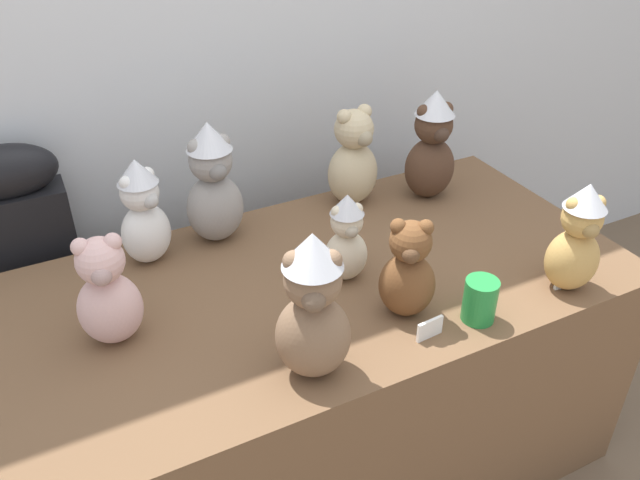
{
  "coord_description": "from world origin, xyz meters",
  "views": [
    {
      "loc": [
        -0.63,
        -0.98,
        1.73
      ],
      "look_at": [
        0.0,
        0.25,
        0.83
      ],
      "focal_mm": 36.78,
      "sensor_mm": 36.0,
      "label": 1
    }
  ],
  "objects_px": {
    "teddy_bear_sand": "(353,160)",
    "teddy_bear_ash": "(213,184)",
    "teddy_bear_blush": "(107,294)",
    "instrument_case": "(40,299)",
    "teddy_bear_chestnut": "(408,271)",
    "display_table": "(320,378)",
    "teddy_bear_snow": "(143,213)",
    "teddy_bear_cream": "(346,239)",
    "party_cup_green": "(480,300)",
    "teddy_bear_mocha": "(313,309)",
    "teddy_bear_honey": "(577,239)",
    "teddy_bear_cocoa": "(432,147)"
  },
  "relations": [
    {
      "from": "display_table",
      "to": "teddy_bear_honey",
      "type": "height_order",
      "value": "teddy_bear_honey"
    },
    {
      "from": "teddy_bear_snow",
      "to": "teddy_bear_cream",
      "type": "distance_m",
      "value": 0.53
    },
    {
      "from": "teddy_bear_blush",
      "to": "teddy_bear_sand",
      "type": "bearing_deg",
      "value": 30.7
    },
    {
      "from": "teddy_bear_sand",
      "to": "teddy_bear_mocha",
      "type": "distance_m",
      "value": 0.75
    },
    {
      "from": "teddy_bear_ash",
      "to": "teddy_bear_mocha",
      "type": "bearing_deg",
      "value": -91.36
    },
    {
      "from": "teddy_bear_ash",
      "to": "teddy_bear_chestnut",
      "type": "distance_m",
      "value": 0.6
    },
    {
      "from": "teddy_bear_sand",
      "to": "party_cup_green",
      "type": "relative_size",
      "value": 2.84
    },
    {
      "from": "teddy_bear_honey",
      "to": "display_table",
      "type": "bearing_deg",
      "value": 167.52
    },
    {
      "from": "teddy_bear_ash",
      "to": "teddy_bear_snow",
      "type": "bearing_deg",
      "value": -175.9
    },
    {
      "from": "teddy_bear_ash",
      "to": "party_cup_green",
      "type": "bearing_deg",
      "value": -56.9
    },
    {
      "from": "teddy_bear_cocoa",
      "to": "teddy_bear_honey",
      "type": "bearing_deg",
      "value": -77.62
    },
    {
      "from": "teddy_bear_snow",
      "to": "teddy_bear_cream",
      "type": "relative_size",
      "value": 1.22
    },
    {
      "from": "display_table",
      "to": "teddy_bear_blush",
      "type": "bearing_deg",
      "value": 179.36
    },
    {
      "from": "teddy_bear_blush",
      "to": "teddy_bear_cocoa",
      "type": "bearing_deg",
      "value": 22.42
    },
    {
      "from": "teddy_bear_blush",
      "to": "teddy_bear_honey",
      "type": "height_order",
      "value": "teddy_bear_honey"
    },
    {
      "from": "teddy_bear_ash",
      "to": "teddy_bear_snow",
      "type": "xyz_separation_m",
      "value": [
        -0.2,
        -0.02,
        -0.03
      ]
    },
    {
      "from": "teddy_bear_honey",
      "to": "teddy_bear_snow",
      "type": "height_order",
      "value": "teddy_bear_snow"
    },
    {
      "from": "teddy_bear_cocoa",
      "to": "teddy_bear_cream",
      "type": "height_order",
      "value": "teddy_bear_cocoa"
    },
    {
      "from": "teddy_bear_sand",
      "to": "party_cup_green",
      "type": "bearing_deg",
      "value": -98.56
    },
    {
      "from": "teddy_bear_sand",
      "to": "teddy_bear_mocha",
      "type": "height_order",
      "value": "teddy_bear_mocha"
    },
    {
      "from": "teddy_bear_chestnut",
      "to": "teddy_bear_honey",
      "type": "bearing_deg",
      "value": 17.98
    },
    {
      "from": "display_table",
      "to": "instrument_case",
      "type": "relative_size",
      "value": 1.63
    },
    {
      "from": "teddy_bear_snow",
      "to": "teddy_bear_blush",
      "type": "bearing_deg",
      "value": -141.34
    },
    {
      "from": "teddy_bear_blush",
      "to": "teddy_bear_cocoa",
      "type": "height_order",
      "value": "teddy_bear_cocoa"
    },
    {
      "from": "teddy_bear_cocoa",
      "to": "teddy_bear_sand",
      "type": "bearing_deg",
      "value": 171.07
    },
    {
      "from": "instrument_case",
      "to": "teddy_bear_snow",
      "type": "distance_m",
      "value": 0.52
    },
    {
      "from": "display_table",
      "to": "teddy_bear_mocha",
      "type": "distance_m",
      "value": 0.63
    },
    {
      "from": "teddy_bear_sand",
      "to": "teddy_bear_chestnut",
      "type": "relative_size",
      "value": 1.19
    },
    {
      "from": "teddy_bear_snow",
      "to": "teddy_bear_chestnut",
      "type": "distance_m",
      "value": 0.7
    },
    {
      "from": "teddy_bear_sand",
      "to": "instrument_case",
      "type": "bearing_deg",
      "value": 159.34
    },
    {
      "from": "teddy_bear_sand",
      "to": "teddy_bear_ash",
      "type": "distance_m",
      "value": 0.44
    },
    {
      "from": "teddy_bear_snow",
      "to": "party_cup_green",
      "type": "xyz_separation_m",
      "value": [
        0.63,
        -0.6,
        -0.09
      ]
    },
    {
      "from": "party_cup_green",
      "to": "teddy_bear_mocha",
      "type": "bearing_deg",
      "value": 177.23
    },
    {
      "from": "teddy_bear_cocoa",
      "to": "teddy_bear_cream",
      "type": "xyz_separation_m",
      "value": [
        -0.44,
        -0.27,
        -0.05
      ]
    },
    {
      "from": "teddy_bear_ash",
      "to": "teddy_bear_mocha",
      "type": "xyz_separation_m",
      "value": [
        0.0,
        -0.6,
        0.0
      ]
    },
    {
      "from": "display_table",
      "to": "instrument_case",
      "type": "height_order",
      "value": "instrument_case"
    },
    {
      "from": "teddy_bear_ash",
      "to": "teddy_bear_chestnut",
      "type": "relative_size",
      "value": 1.35
    },
    {
      "from": "teddy_bear_sand",
      "to": "teddy_bear_ash",
      "type": "xyz_separation_m",
      "value": [
        -0.44,
        -0.01,
        0.03
      ]
    },
    {
      "from": "teddy_bear_ash",
      "to": "teddy_bear_chestnut",
      "type": "height_order",
      "value": "teddy_bear_ash"
    },
    {
      "from": "teddy_bear_ash",
      "to": "teddy_bear_blush",
      "type": "bearing_deg",
      "value": -141.04
    },
    {
      "from": "teddy_bear_blush",
      "to": "teddy_bear_cream",
      "type": "bearing_deg",
      "value": 6.45
    },
    {
      "from": "teddy_bear_mocha",
      "to": "teddy_bear_cream",
      "type": "distance_m",
      "value": 0.36
    },
    {
      "from": "teddy_bear_blush",
      "to": "teddy_bear_chestnut",
      "type": "height_order",
      "value": "teddy_bear_blush"
    },
    {
      "from": "teddy_bear_cream",
      "to": "teddy_bear_cocoa",
      "type": "bearing_deg",
      "value": 41.37
    },
    {
      "from": "teddy_bear_snow",
      "to": "teddy_bear_cream",
      "type": "xyz_separation_m",
      "value": [
        0.43,
        -0.31,
        -0.03
      ]
    },
    {
      "from": "teddy_bear_cream",
      "to": "teddy_bear_sand",
      "type": "bearing_deg",
      "value": 68.35
    },
    {
      "from": "instrument_case",
      "to": "teddy_bear_honey",
      "type": "height_order",
      "value": "same"
    },
    {
      "from": "teddy_bear_sand",
      "to": "teddy_bear_snow",
      "type": "bearing_deg",
      "value": 175.03
    },
    {
      "from": "teddy_bear_blush",
      "to": "teddy_bear_cocoa",
      "type": "xyz_separation_m",
      "value": [
        1.03,
        0.24,
        0.04
      ]
    },
    {
      "from": "instrument_case",
      "to": "teddy_bear_snow",
      "type": "bearing_deg",
      "value": -38.56
    }
  ]
}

